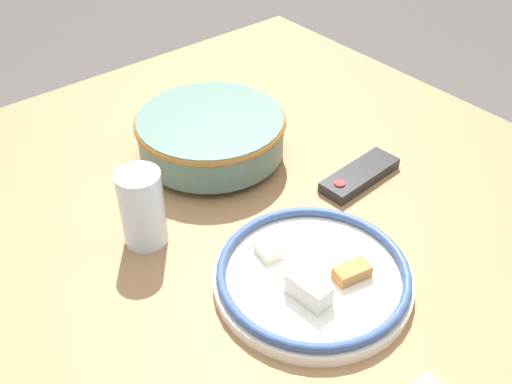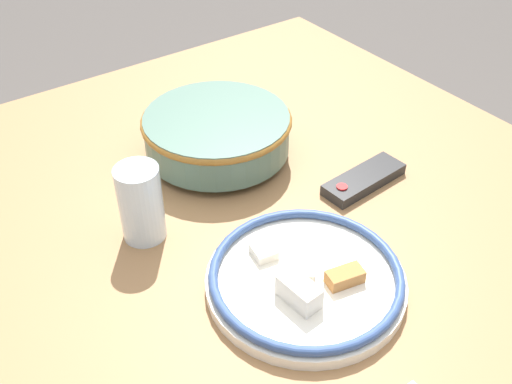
# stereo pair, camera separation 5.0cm
# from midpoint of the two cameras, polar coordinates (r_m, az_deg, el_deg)

# --- Properties ---
(dining_table) EXTENTS (1.24, 1.04, 0.73)m
(dining_table) POSITION_cam_midpoint_polar(r_m,az_deg,el_deg) (1.07, 1.58, -4.42)
(dining_table) COLOR olive
(dining_table) RESTS_ON ground_plane
(noodle_bowl) EXTENTS (0.27, 0.27, 0.09)m
(noodle_bowl) POSITION_cam_midpoint_polar(r_m,az_deg,el_deg) (1.10, -5.62, 5.51)
(noodle_bowl) COLOR #4C6B5B
(noodle_bowl) RESTS_ON dining_table
(food_plate) EXTENTS (0.29, 0.29, 0.05)m
(food_plate) POSITION_cam_midpoint_polar(r_m,az_deg,el_deg) (0.87, 3.82, -8.02)
(food_plate) COLOR silver
(food_plate) RESTS_ON dining_table
(tv_remote) EXTENTS (0.07, 0.16, 0.02)m
(tv_remote) POSITION_cam_midpoint_polar(r_m,az_deg,el_deg) (1.07, 8.52, 1.57)
(tv_remote) COLOR black
(tv_remote) RESTS_ON dining_table
(drinking_glass) EXTENTS (0.07, 0.07, 0.13)m
(drinking_glass) POSITION_cam_midpoint_polar(r_m,az_deg,el_deg) (0.93, -12.32, -1.54)
(drinking_glass) COLOR silver
(drinking_glass) RESTS_ON dining_table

